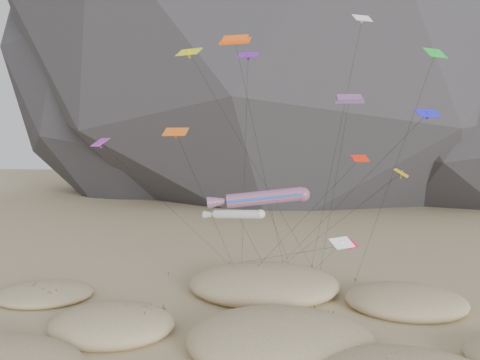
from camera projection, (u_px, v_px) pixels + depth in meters
The scene contains 8 objects.
dunes at pixel (237, 333), 37.10m from camera, with size 52.02×39.35×3.62m.
dune_grass at pixel (245, 334), 36.63m from camera, with size 43.02×28.79×1.45m.
kite_stakes at pixel (284, 274), 56.10m from camera, with size 26.67×8.41×0.30m.
rainbow_tube_kite at pixel (261, 198), 40.26m from camera, with size 8.90×19.47×12.07m.
white_tube_kite at pixel (235, 214), 45.20m from camera, with size 6.73×10.53×9.62m.
orange_parafoil at pixel (236, 43), 42.39m from camera, with size 5.96×15.90×25.63m.
multi_parafoil at pixel (349, 102), 41.12m from camera, with size 2.48×16.40×20.13m.
delta_kites at pixel (292, 127), 42.01m from camera, with size 32.13×22.21×28.38m.
Camera 1 is at (2.31, -31.96, 15.66)m, focal length 35.00 mm.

